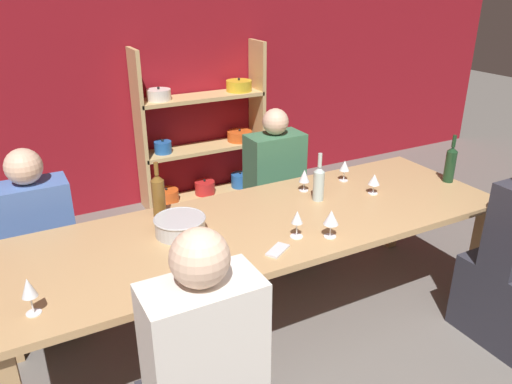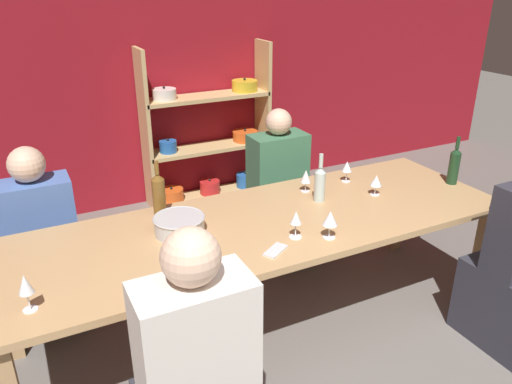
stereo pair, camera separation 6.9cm
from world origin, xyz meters
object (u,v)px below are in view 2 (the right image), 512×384
Objects in this scene: wine_bottle_amber at (159,194)px; wine_glass_white_c at (296,219)px; dining_table at (264,232)px; wine_glass_red_a at (306,177)px; wine_glass_red_b at (330,219)px; shelf_unit at (209,141)px; wine_glass_white_b at (376,181)px; person_far_b at (277,200)px; mixing_bowl at (179,224)px; wine_bottle_dark at (454,165)px; person_far_a at (44,254)px; wine_bottle_green at (320,183)px; wine_glass_white_a at (347,167)px; wine_glass_empty_a at (25,285)px; cell_phone at (276,250)px.

wine_glass_white_c is at bearing -45.87° from wine_bottle_amber.
dining_table is 20.01× the size of wine_glass_red_a.
wine_bottle_amber reaches higher than wine_glass_red_b.
wine_glass_white_b is (0.36, -2.03, 0.25)m from shelf_unit.
dining_table is 0.44m from wine_glass_red_b.
person_far_b is at bearing 106.96° from wine_glass_white_b.
wine_glass_red_b is (0.71, -0.43, 0.06)m from mixing_bowl.
wine_bottle_dark is 1.38m from wine_glass_white_c.
shelf_unit is 2.10m from dining_table.
wine_glass_white_c is 0.14× the size of person_far_a.
wine_bottle_green is at bearing 156.21° from person_far_a.
person_far_b is (-0.22, 0.57, -0.44)m from wine_glass_white_a.
mixing_bowl is at bearing -116.03° from shelf_unit.
wine_glass_white_c is at bearing -160.98° from wine_glass_white_b.
wine_glass_white_a is 0.91m from wine_glass_white_c.
person_far_b is at bearing 65.43° from wine_glass_white_c.
dining_table is at bearing 124.68° from wine_glass_red_b.
wine_glass_white_b is (0.38, -0.09, -0.02)m from wine_bottle_green.
wine_glass_white_b is at bearing -79.95° from shelf_unit.
wine_glass_red_b is at bearing -28.07° from wine_glass_white_c.
shelf_unit is 9.97× the size of wine_glass_red_a.
wine_glass_empty_a is 1.11× the size of wine_glass_white_c.
wine_glass_empty_a reaches higher than wine_glass_white_b.
wine_glass_white_b is at bearing -83.12° from wine_glass_white_a.
shelf_unit is at bearing 89.45° from wine_glass_red_a.
mixing_bowl is 0.28m from wine_bottle_amber.
wine_glass_red_a is at bearing 53.23° from wine_glass_white_c.
person_far_b is (1.75, 0.04, 0.01)m from person_far_a.
wine_glass_red_b reaches higher than wine_glass_white_b.
shelf_unit is 9.35× the size of wine_glass_red_b.
mixing_bowl is 1.36m from person_far_b.
person_far_a is (-1.18, 0.83, -0.27)m from dining_table.
mixing_bowl is 1.92m from wine_bottle_dark.
mixing_bowl reaches higher than dining_table.
wine_glass_white_c is (-1.36, -0.18, -0.02)m from wine_bottle_dark.
dining_table is at bearing -178.81° from wine_glass_white_b.
wine_bottle_amber reaches higher than wine_glass_white_a.
wine_glass_white_c reaches higher than cell_phone.
wine_glass_white_b is at bearing 158.09° from person_far_a.
person_far_b is (0.68, 1.19, -0.33)m from cell_phone.
wine_bottle_green is at bearing 13.15° from dining_table.
shelf_unit is 5.18× the size of mixing_bowl.
wine_bottle_amber is at bearing 97.06° from mixing_bowl.
wine_glass_white_c reaches higher than wine_glass_white_a.
mixing_bowl is at bearing -179.19° from wine_bottle_green.
cell_phone is (-0.57, -2.38, 0.16)m from shelf_unit.
wine_bottle_dark is (0.98, -0.17, 0.01)m from wine_bottle_green.
wine_bottle_green is 0.28× the size of person_far_a.
shelf_unit reaches higher than cell_phone.
wine_glass_red_b is at bearing -110.35° from wine_glass_red_a.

